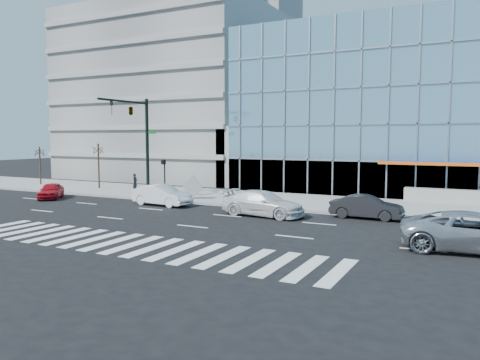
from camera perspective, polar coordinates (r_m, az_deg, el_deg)
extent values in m
plane|color=black|center=(29.52, -1.57, -4.38)|extent=(160.00, 160.00, 0.00)
cube|color=gray|center=(36.63, 4.49, -2.41)|extent=(120.00, 8.00, 0.15)
cube|color=gray|center=(61.94, -6.24, 9.87)|extent=(24.00, 24.00, 20.00)
cube|color=gray|center=(47.93, 2.55, 2.90)|extent=(6.00, 8.00, 6.00)
cube|color=#445275|center=(117.61, -11.79, 17.39)|extent=(13.00, 13.00, 60.00)
cube|color=gray|center=(106.88, 2.61, 15.47)|extent=(14.00, 14.00, 48.00)
cylinder|color=black|center=(40.25, -11.23, 4.01)|extent=(0.28, 0.28, 8.00)
cylinder|color=black|center=(38.20, -13.98, 9.30)|extent=(0.18, 5.60, 0.18)
imported|color=black|center=(37.12, -15.40, 8.47)|extent=(0.18, 0.22, 1.10)
imported|color=black|center=(38.77, -13.17, 8.37)|extent=(0.48, 2.24, 0.90)
cube|color=#0C591E|center=(39.97, -10.76, 5.73)|extent=(0.90, 0.05, 0.25)
cylinder|color=black|center=(38.07, -9.16, 0.21)|extent=(0.12, 0.12, 3.00)
cube|color=black|center=(37.86, -9.33, 2.16)|extent=(0.30, 0.25, 0.35)
cylinder|color=#332319|center=(46.08, -16.85, 1.66)|extent=(0.16, 0.16, 4.20)
ellipsoid|color=#332319|center=(46.02, -16.90, 3.75)|extent=(1.10, 1.10, 0.90)
cylinder|color=#332319|center=(51.98, -23.19, 1.62)|extent=(0.16, 0.16, 3.80)
ellipsoid|color=#332319|center=(51.92, -23.25, 3.29)|extent=(1.10, 1.10, 0.90)
imported|color=silver|center=(22.56, 26.83, -5.71)|extent=(6.42, 3.46, 1.71)
imported|color=silver|center=(29.40, 2.82, -2.87)|extent=(5.58, 2.66, 1.57)
imported|color=white|center=(34.36, -9.49, -1.83)|extent=(4.67, 1.92, 1.50)
imported|color=black|center=(29.41, 15.17, -3.19)|extent=(4.34, 1.54, 1.43)
imported|color=#B00D17|center=(40.66, -22.04, -1.22)|extent=(3.44, 3.90, 1.28)
imported|color=black|center=(42.64, -12.67, -0.27)|extent=(0.47, 0.63, 1.58)
cube|color=#9B9B9B|center=(36.61, -5.80, -0.86)|extent=(1.83, 0.14, 1.83)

